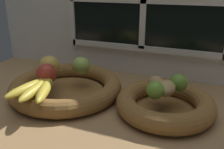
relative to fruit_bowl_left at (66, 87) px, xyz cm
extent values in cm
cube|color=#9E774C|center=(19.77, -0.08, -4.28)|extent=(140.00, 90.00, 3.00)
cube|color=silver|center=(19.77, 29.92, 24.72)|extent=(140.00, 3.00, 55.00)
cube|color=black|center=(19.77, 28.02, 28.22)|extent=(64.00, 0.80, 38.00)
cube|color=white|center=(19.77, 27.42, 28.22)|extent=(2.40, 1.20, 38.00)
cube|color=white|center=(19.77, 27.42, 28.22)|extent=(64.00, 1.20, 2.40)
cube|color=white|center=(19.77, 27.42, 9.22)|extent=(64.00, 1.20, 2.40)
cylinder|color=brown|center=(0.00, 0.00, -2.28)|extent=(27.30, 27.30, 1.00)
torus|color=brown|center=(0.00, 0.00, 0.19)|extent=(39.23, 39.23, 5.94)
cylinder|color=brown|center=(34.96, 0.00, -2.28)|extent=(19.80, 19.80, 1.00)
torus|color=brown|center=(34.96, 0.00, 0.19)|extent=(30.08, 30.08, 5.94)
sphere|color=#99B74C|center=(3.05, 6.04, 6.40)|extent=(6.49, 6.49, 6.49)
sphere|color=gold|center=(-6.96, 0.63, 6.77)|extent=(7.23, 7.23, 7.23)
sphere|color=#B73828|center=(-3.62, -5.70, 6.53)|extent=(6.75, 6.75, 6.75)
ellipsoid|color=gold|center=(-4.23, -13.68, 4.77)|extent=(6.65, 18.01, 3.23)
ellipsoid|color=gold|center=(-1.61, -13.81, 4.77)|extent=(4.99, 17.96, 3.23)
ellipsoid|color=gold|center=(0.93, -13.16, 4.77)|extent=(9.84, 17.59, 3.23)
sphere|color=brown|center=(-2.50, -4.99, 4.77)|extent=(2.91, 2.91, 2.91)
ellipsoid|color=tan|center=(34.96, 0.00, 5.32)|extent=(5.58, 8.11, 4.33)
ellipsoid|color=#A38451|center=(31.43, 2.75, 5.29)|extent=(7.95, 8.21, 4.27)
sphere|color=#6B9E33|center=(32.42, -3.80, 5.80)|extent=(5.30, 5.30, 5.30)
sphere|color=olive|center=(37.92, 3.80, 5.95)|extent=(5.60, 5.60, 5.60)
camera|label=1|loc=(44.25, -67.76, 35.20)|focal=39.07mm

